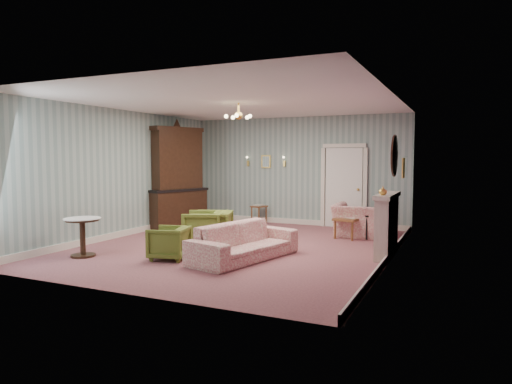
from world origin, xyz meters
The scene contains 27 objects.
floor centered at (0.00, 0.00, 0.00)m, with size 7.00×7.00×0.00m, color #9A595F.
ceiling centered at (0.00, 0.00, 2.90)m, with size 7.00×7.00×0.00m, color white.
wall_back centered at (0.00, 3.50, 1.45)m, with size 6.00×6.00×0.00m, color gray.
wall_front centered at (0.00, -3.50, 1.45)m, with size 6.00×6.00×0.00m, color gray.
wall_left centered at (-3.00, 0.00, 1.45)m, with size 7.00×7.00×0.00m, color gray.
wall_right centered at (3.00, 0.00, 1.45)m, with size 7.00×7.00×0.00m, color gray.
wall_right_floral centered at (2.98, 0.00, 1.45)m, with size 7.00×7.00×0.00m, color #C46287.
door centered at (1.30, 3.46, 1.08)m, with size 1.12×0.12×2.16m, color white, non-canonical shape.
olive_chair_a centered at (-0.63, -1.53, 0.33)m, with size 0.63×0.59×0.65m, color olive.
olive_chair_b centered at (-0.73, -0.17, 0.40)m, with size 0.77×0.72×0.79m, color olive.
olive_chair_c centered at (-0.60, -0.05, 0.40)m, with size 0.77×0.72×0.79m, color olive.
sofa_chintz centered at (0.60, -0.96, 0.43)m, with size 2.20×0.64×0.86m, color #AD4655.
wingback_chair centered at (1.99, 2.23, 0.51)m, with size 1.16×0.75×1.01m, color #AD4655.
dresser centered at (-2.65, 1.70, 1.38)m, with size 0.57×1.65×2.75m, color black, non-canonical shape.
fireplace centered at (2.86, 0.40, 0.58)m, with size 0.30×1.40×1.16m, color beige, non-canonical shape.
mantel_vase centered at (2.84, 0.00, 1.23)m, with size 0.15×0.15×0.15m, color gold.
oval_mirror centered at (2.96, 0.40, 1.85)m, with size 0.04×0.76×0.84m, color white, non-canonical shape.
framed_print centered at (2.97, 1.75, 1.60)m, with size 0.04×0.34×0.42m, color gold, non-canonical shape.
coffee_table centered at (1.82, 2.03, 0.24)m, with size 0.51×0.92×0.47m, color brown, non-canonical shape.
side_table_black centered at (2.31, 2.03, 0.28)m, with size 0.37×0.37×0.55m, color black, non-canonical shape.
pedestal_table centered at (-2.20, -2.00, 0.36)m, with size 0.66×0.66×0.72m, color black, non-canonical shape.
nesting_table centered at (-0.97, 3.15, 0.27)m, with size 0.32×0.41×0.54m, color brown, non-canonical shape.
gilt_mirror_back centered at (-0.90, 3.46, 1.70)m, with size 0.28×0.06×0.36m, color gold, non-canonical shape.
sconce_left centered at (-1.45, 3.44, 1.70)m, with size 0.16×0.12×0.30m, color gold, non-canonical shape.
sconce_right centered at (-0.35, 3.44, 1.70)m, with size 0.16×0.12×0.30m, color gold, non-canonical shape.
chandelier centered at (0.00, 0.00, 2.63)m, with size 0.56×0.56×0.36m, color gold, non-canonical shape.
burgundy_cushion centered at (1.94, 2.08, 0.48)m, with size 0.38×0.10×0.38m, color maroon.
Camera 1 is at (4.14, -8.22, 1.83)m, focal length 32.09 mm.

